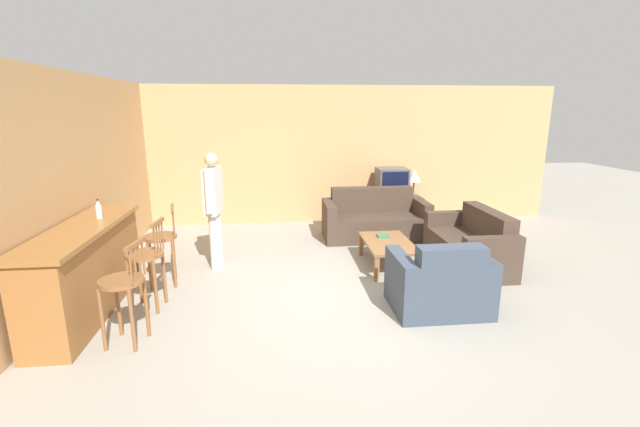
{
  "coord_description": "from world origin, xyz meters",
  "views": [
    {
      "loc": [
        -0.77,
        -4.47,
        2.17
      ],
      "look_at": [
        -0.2,
        0.87,
        0.85
      ],
      "focal_mm": 24.0,
      "sensor_mm": 36.0,
      "label": 1
    }
  ],
  "objects_px": {
    "bottle": "(99,210)",
    "tv": "(392,183)",
    "armchair_near": "(440,284)",
    "bar_chair_near": "(124,289)",
    "couch_far": "(374,220)",
    "tv_unit": "(391,211)",
    "bar_chair_mid": "(146,261)",
    "loveseat_right": "(471,245)",
    "coffee_table": "(388,245)",
    "person_by_window": "(214,204)",
    "table_lamp": "(414,176)",
    "bar_chair_far": "(162,242)",
    "book_on_table": "(383,236)"
  },
  "relations": [
    {
      "from": "bar_chair_far",
      "to": "book_on_table",
      "type": "relative_size",
      "value": 5.6
    },
    {
      "from": "bar_chair_near",
      "to": "bar_chair_far",
      "type": "distance_m",
      "value": 1.41
    },
    {
      "from": "armchair_near",
      "to": "tv",
      "type": "bearing_deg",
      "value": 83.2
    },
    {
      "from": "bar_chair_far",
      "to": "person_by_window",
      "type": "distance_m",
      "value": 0.88
    },
    {
      "from": "bar_chair_mid",
      "to": "coffee_table",
      "type": "xyz_separation_m",
      "value": [
        2.97,
        1.0,
        -0.24
      ]
    },
    {
      "from": "loveseat_right",
      "to": "book_on_table",
      "type": "xyz_separation_m",
      "value": [
        -1.19,
        0.32,
        0.08
      ]
    },
    {
      "from": "tv",
      "to": "book_on_table",
      "type": "xyz_separation_m",
      "value": [
        -0.65,
        -1.95,
        -0.44
      ]
    },
    {
      "from": "tv_unit",
      "to": "tv",
      "type": "height_order",
      "value": "tv"
    },
    {
      "from": "bar_chair_far",
      "to": "table_lamp",
      "type": "xyz_separation_m",
      "value": [
        4.04,
        2.53,
        0.37
      ]
    },
    {
      "from": "bar_chair_mid",
      "to": "person_by_window",
      "type": "xyz_separation_m",
      "value": [
        0.58,
        1.22,
        0.35
      ]
    },
    {
      "from": "bar_chair_far",
      "to": "person_by_window",
      "type": "bearing_deg",
      "value": 43.7
    },
    {
      "from": "loveseat_right",
      "to": "bottle",
      "type": "distance_m",
      "value": 4.8
    },
    {
      "from": "tv",
      "to": "person_by_window",
      "type": "bearing_deg",
      "value": -146.98
    },
    {
      "from": "couch_far",
      "to": "book_on_table",
      "type": "xyz_separation_m",
      "value": [
        -0.15,
        -1.16,
        0.07
      ]
    },
    {
      "from": "bar_chair_mid",
      "to": "couch_far",
      "type": "xyz_separation_m",
      "value": [
        3.11,
        2.4,
        -0.26
      ]
    },
    {
      "from": "bottle",
      "to": "tv",
      "type": "bearing_deg",
      "value": 34.44
    },
    {
      "from": "book_on_table",
      "to": "table_lamp",
      "type": "xyz_separation_m",
      "value": [
        1.08,
        1.95,
        0.55
      ]
    },
    {
      "from": "tv_unit",
      "to": "bottle",
      "type": "bearing_deg",
      "value": -145.53
    },
    {
      "from": "person_by_window",
      "to": "couch_far",
      "type": "bearing_deg",
      "value": 25.04
    },
    {
      "from": "coffee_table",
      "to": "loveseat_right",
      "type": "bearing_deg",
      "value": -4.15
    },
    {
      "from": "bottle",
      "to": "armchair_near",
      "type": "bearing_deg",
      "value": -10.89
    },
    {
      "from": "coffee_table",
      "to": "tv_unit",
      "type": "relative_size",
      "value": 0.93
    },
    {
      "from": "coffee_table",
      "to": "person_by_window",
      "type": "relative_size",
      "value": 0.67
    },
    {
      "from": "coffee_table",
      "to": "couch_far",
      "type": "bearing_deg",
      "value": 84.48
    },
    {
      "from": "tv",
      "to": "table_lamp",
      "type": "relative_size",
      "value": 1.06
    },
    {
      "from": "bar_chair_mid",
      "to": "bar_chair_far",
      "type": "relative_size",
      "value": 1.0
    },
    {
      "from": "table_lamp",
      "to": "couch_far",
      "type": "bearing_deg",
      "value": -139.8
    },
    {
      "from": "tv",
      "to": "book_on_table",
      "type": "bearing_deg",
      "value": -108.4
    },
    {
      "from": "bar_chair_mid",
      "to": "loveseat_right",
      "type": "bearing_deg",
      "value": 12.45
    },
    {
      "from": "armchair_near",
      "to": "loveseat_right",
      "type": "bearing_deg",
      "value": 53.52
    },
    {
      "from": "loveseat_right",
      "to": "table_lamp",
      "type": "height_order",
      "value": "table_lamp"
    },
    {
      "from": "bottle",
      "to": "table_lamp",
      "type": "relative_size",
      "value": 0.42
    },
    {
      "from": "bar_chair_near",
      "to": "tv",
      "type": "bearing_deg",
      "value": 47.45
    },
    {
      "from": "book_on_table",
      "to": "person_by_window",
      "type": "bearing_deg",
      "value": -179.62
    },
    {
      "from": "tv_unit",
      "to": "book_on_table",
      "type": "xyz_separation_m",
      "value": [
        -0.65,
        -1.95,
        0.11
      ]
    },
    {
      "from": "bottle",
      "to": "bar_chair_mid",
      "type": "bearing_deg",
      "value": -30.56
    },
    {
      "from": "book_on_table",
      "to": "person_by_window",
      "type": "height_order",
      "value": "person_by_window"
    },
    {
      "from": "couch_far",
      "to": "tv_unit",
      "type": "distance_m",
      "value": 0.94
    },
    {
      "from": "armchair_near",
      "to": "bar_chair_near",
      "type": "bearing_deg",
      "value": -173.69
    },
    {
      "from": "bar_chair_near",
      "to": "bar_chair_mid",
      "type": "relative_size",
      "value": 1.0
    },
    {
      "from": "loveseat_right",
      "to": "coffee_table",
      "type": "distance_m",
      "value": 1.18
    },
    {
      "from": "bottle",
      "to": "table_lamp",
      "type": "xyz_separation_m",
      "value": [
        4.6,
        2.86,
        -0.14
      ]
    },
    {
      "from": "armchair_near",
      "to": "person_by_window",
      "type": "distance_m",
      "value": 3.12
    },
    {
      "from": "bar_chair_near",
      "to": "table_lamp",
      "type": "bearing_deg",
      "value": 44.22
    },
    {
      "from": "person_by_window",
      "to": "bar_chair_far",
      "type": "bearing_deg",
      "value": -136.3
    },
    {
      "from": "tv_unit",
      "to": "person_by_window",
      "type": "distance_m",
      "value": 3.67
    },
    {
      "from": "table_lamp",
      "to": "loveseat_right",
      "type": "bearing_deg",
      "value": -87.41
    },
    {
      "from": "couch_far",
      "to": "loveseat_right",
      "type": "xyz_separation_m",
      "value": [
        1.04,
        -1.49,
        -0.0
      ]
    },
    {
      "from": "bar_chair_far",
      "to": "table_lamp",
      "type": "bearing_deg",
      "value": 32.0
    },
    {
      "from": "coffee_table",
      "to": "table_lamp",
      "type": "height_order",
      "value": "table_lamp"
    }
  ]
}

